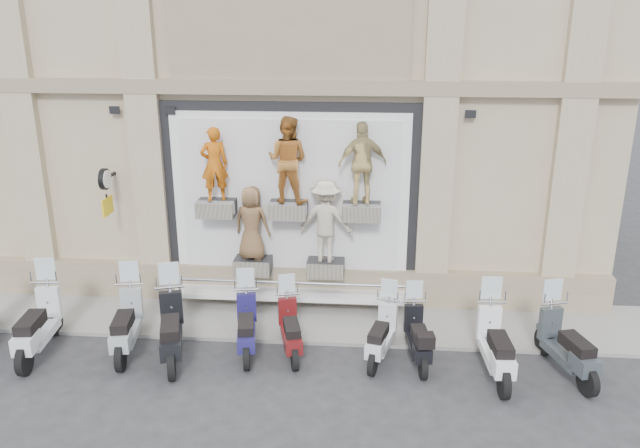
% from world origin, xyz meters
% --- Properties ---
extents(ground, '(90.00, 90.00, 0.00)m').
position_xyz_m(ground, '(0.00, 0.00, 0.00)').
color(ground, '#2C2C2E').
rests_on(ground, ground).
extents(sidewalk, '(16.00, 2.20, 0.08)m').
position_xyz_m(sidewalk, '(0.00, 2.10, 0.04)').
color(sidewalk, gray).
rests_on(sidewalk, ground).
extents(building, '(14.00, 8.60, 12.00)m').
position_xyz_m(building, '(0.00, 7.00, 6.00)').
color(building, tan).
rests_on(building, ground).
extents(shop_vitrine, '(5.60, 0.89, 4.30)m').
position_xyz_m(shop_vitrine, '(0.13, 2.74, 2.43)').
color(shop_vitrine, black).
rests_on(shop_vitrine, ground).
extents(guard_rail, '(5.06, 0.10, 0.93)m').
position_xyz_m(guard_rail, '(0.00, 2.00, 0.47)').
color(guard_rail, '#9EA0A5').
rests_on(guard_rail, ground).
extents(clock_sign_bracket, '(0.10, 0.80, 1.02)m').
position_xyz_m(clock_sign_bracket, '(-3.90, 2.47, 2.80)').
color(clock_sign_bracket, black).
rests_on(clock_sign_bracket, ground).
extents(scooter_b, '(0.87, 2.16, 1.71)m').
position_xyz_m(scooter_b, '(-4.56, 0.28, 0.86)').
color(scooter_b, silver).
rests_on(scooter_b, ground).
extents(scooter_c, '(0.93, 2.07, 1.63)m').
position_xyz_m(scooter_c, '(-2.91, 0.51, 0.81)').
color(scooter_c, '#91989D').
rests_on(scooter_c, ground).
extents(scooter_d, '(1.16, 2.17, 1.70)m').
position_xyz_m(scooter_d, '(-1.96, 0.31, 0.85)').
color(scooter_d, black).
rests_on(scooter_d, ground).
extents(scooter_e, '(0.86, 1.91, 1.50)m').
position_xyz_m(scooter_e, '(-0.60, 0.68, 0.75)').
color(scooter_e, '#1B164F').
rests_on(scooter_e, ground).
extents(scooter_f, '(0.90, 1.81, 1.41)m').
position_xyz_m(scooter_f, '(0.26, 0.69, 0.71)').
color(scooter_f, '#530E0F').
rests_on(scooter_f, ground).
extents(scooter_g, '(0.91, 1.79, 1.40)m').
position_xyz_m(scooter_g, '(2.00, 0.63, 0.70)').
color(scooter_g, silver).
rests_on(scooter_g, ground).
extents(scooter_h, '(0.68, 1.76, 1.40)m').
position_xyz_m(scooter_h, '(2.68, 0.60, 0.70)').
color(scooter_h, black).
rests_on(scooter_h, ground).
extents(scooter_i, '(0.68, 2.05, 1.65)m').
position_xyz_m(scooter_i, '(4.04, 0.21, 0.82)').
color(scooter_i, white).
rests_on(scooter_i, ground).
extents(scooter_j, '(1.08, 2.05, 1.60)m').
position_xyz_m(scooter_j, '(5.33, 0.35, 0.80)').
color(scooter_j, '#2E3438').
rests_on(scooter_j, ground).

